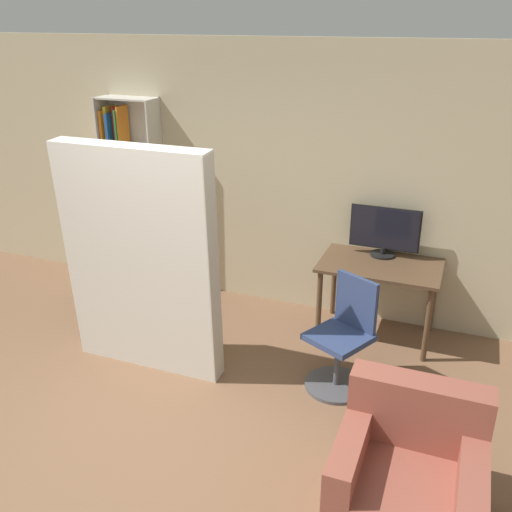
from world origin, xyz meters
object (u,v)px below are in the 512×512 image
Objects in this scene: bookshelf at (129,192)px; mattress_near at (141,263)px; monitor at (385,231)px; armchair at (408,477)px; office_chair at (343,344)px.

mattress_near is at bearing -54.48° from bookshelf.
monitor is 2.51m from armchair.
armchair is at bearing -20.79° from mattress_near.
monitor is 0.33× the size of mattress_near.
bookshelf is 1.81m from mattress_near.
mattress_near is at bearing -140.61° from monitor.
armchair is (2.35, -0.89, -0.67)m from mattress_near.
bookshelf is (-2.81, 0.02, 0.07)m from monitor.
monitor is 0.77× the size of armchair.
mattress_near is (-1.66, -0.33, 0.60)m from office_chair.
monitor is at bearing 39.39° from mattress_near.
office_chair is at bearing 11.10° from mattress_near.
armchair is at bearing -34.80° from bookshelf.
office_chair is 0.48× the size of mattress_near.
mattress_near is 2.60m from armchair.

